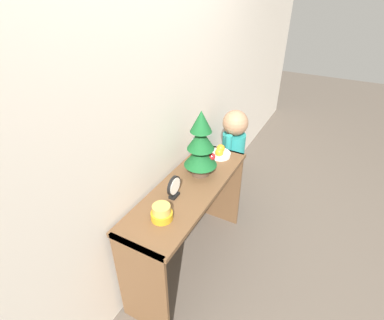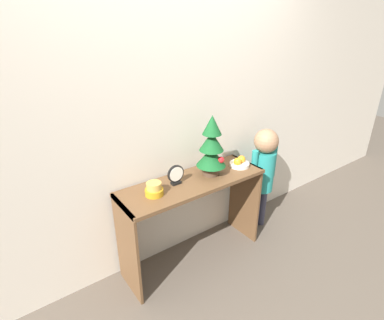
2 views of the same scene
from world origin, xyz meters
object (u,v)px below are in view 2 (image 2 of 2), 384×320
object	(u,v)px
fruit_bowl	(239,163)
desk_clock	(176,175)
child_figure	(264,166)
singing_bowl	(154,189)
mini_tree	(212,147)

from	to	relation	value
fruit_bowl	desk_clock	bearing A→B (deg)	175.07
fruit_bowl	child_figure	distance (m)	0.35
singing_bowl	desk_clock	world-z (taller)	desk_clock
mini_tree	child_figure	bearing A→B (deg)	-1.61
singing_bowl	desk_clock	bearing A→B (deg)	11.26
mini_tree	desk_clock	size ratio (longest dim) A/B	3.16
mini_tree	fruit_bowl	xyz separation A→B (m)	(0.29, -0.02, -0.21)
desk_clock	child_figure	distance (m)	0.96
fruit_bowl	mini_tree	bearing A→B (deg)	175.17
singing_bowl	child_figure	world-z (taller)	child_figure
mini_tree	child_figure	size ratio (longest dim) A/B	0.48
mini_tree	child_figure	distance (m)	0.71
child_figure	desk_clock	bearing A→B (deg)	177.23
desk_clock	child_figure	world-z (taller)	child_figure
desk_clock	child_figure	size ratio (longest dim) A/B	0.15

